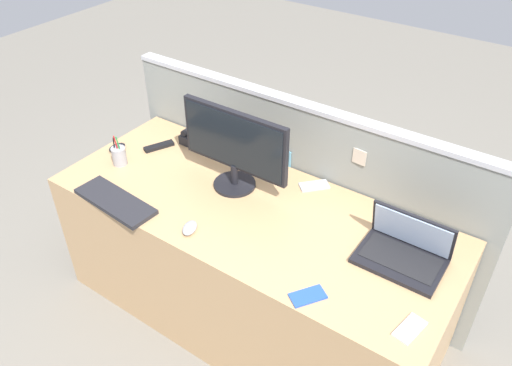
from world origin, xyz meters
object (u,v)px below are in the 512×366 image
cell_phone_white_slab (410,329)px  tv_remote (159,146)px  computer_mouse_right_hand (190,228)px  cell_phone_silver_slab (314,186)px  computer_mouse_left_hand (117,147)px  desk_phone (201,138)px  keyboard_main (115,201)px  laptop (404,249)px  pen_cup (119,156)px  cell_phone_blue_case (308,296)px  desktop_monitor (234,145)px

cell_phone_white_slab → tv_remote: tv_remote is taller
computer_mouse_right_hand → cell_phone_white_slab: size_ratio=0.72×
cell_phone_silver_slab → tv_remote: tv_remote is taller
computer_mouse_left_hand → desk_phone: bearing=51.4°
keyboard_main → cell_phone_white_slab: keyboard_main is taller
computer_mouse_right_hand → cell_phone_white_slab: 1.02m
laptop → pen_cup: size_ratio=1.97×
cell_phone_blue_case → cell_phone_silver_slab: bearing=151.7°
computer_mouse_right_hand → cell_phone_silver_slab: size_ratio=0.68×
computer_mouse_right_hand → tv_remote: computer_mouse_right_hand is taller
keyboard_main → computer_mouse_left_hand: (-0.35, 0.34, 0.01)m
cell_phone_blue_case → computer_mouse_left_hand: bearing=-158.5°
desktop_monitor → keyboard_main: (-0.39, -0.45, -0.22)m
keyboard_main → cell_phone_blue_case: keyboard_main is taller
cell_phone_silver_slab → cell_phone_blue_case: bearing=-19.8°
desk_phone → computer_mouse_right_hand: 0.75m
desk_phone → cell_phone_silver_slab: bearing=0.2°
laptop → cell_phone_blue_case: 0.48m
cell_phone_blue_case → cell_phone_white_slab: bearing=45.6°
desktop_monitor → computer_mouse_left_hand: desktop_monitor is taller
cell_phone_blue_case → tv_remote: size_ratio=0.83×
laptop → tv_remote: 1.46m
cell_phone_white_slab → pen_cup: bearing=-174.3°
desktop_monitor → laptop: size_ratio=1.65×
computer_mouse_left_hand → cell_phone_silver_slab: (1.07, 0.33, -0.01)m
computer_mouse_left_hand → cell_phone_white_slab: 1.81m
pen_cup → cell_phone_silver_slab: (0.96, 0.41, -0.05)m
desk_phone → computer_mouse_left_hand: (-0.34, -0.32, -0.02)m
laptop → cell_phone_silver_slab: bearing=157.8°
desk_phone → computer_mouse_left_hand: 0.47m
cell_phone_silver_slab → computer_mouse_right_hand: bearing=-73.2°
pen_cup → cell_phone_blue_case: 1.31m
keyboard_main → cell_phone_silver_slab: bearing=47.0°
computer_mouse_right_hand → tv_remote: bearing=123.3°
desk_phone → pen_cup: 0.47m
desk_phone → pen_cup: pen_cup is taller
tv_remote → desk_phone: bearing=73.2°
computer_mouse_left_hand → computer_mouse_right_hand: bearing=-12.7°
desk_phone → keyboard_main: (0.01, -0.66, -0.02)m
keyboard_main → cell_phone_silver_slab: 0.98m
desktop_monitor → cell_phone_silver_slab: size_ratio=4.00×
desktop_monitor → keyboard_main: bearing=-130.7°
desk_phone → computer_mouse_left_hand: desk_phone is taller
computer_mouse_right_hand → desktop_monitor: bearing=74.6°
laptop → tv_remote: (-1.46, 0.05, -0.04)m
computer_mouse_right_hand → cell_phone_silver_slab: (0.30, 0.61, -0.01)m
desktop_monitor → tv_remote: size_ratio=3.46×
pen_cup → keyboard_main: bearing=-47.3°
computer_mouse_left_hand → cell_phone_blue_case: computer_mouse_left_hand is taller
pen_cup → tv_remote: (0.06, 0.24, -0.04)m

